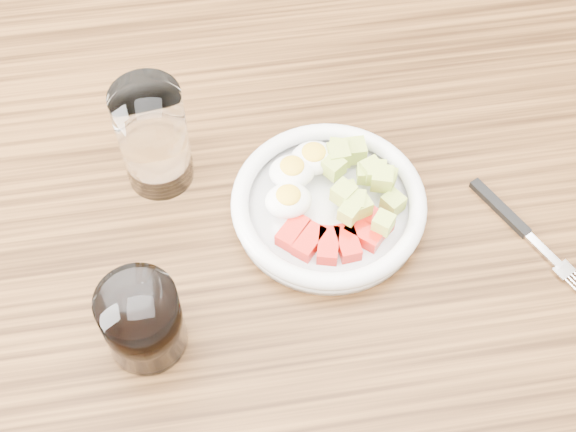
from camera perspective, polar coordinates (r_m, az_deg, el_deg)
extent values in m
cube|color=brown|center=(0.87, 0.75, -2.23)|extent=(1.50, 0.90, 0.04)
cylinder|color=white|center=(0.86, 2.87, 0.43)|extent=(0.20, 0.20, 0.01)
torus|color=white|center=(0.85, 2.92, 0.99)|extent=(0.21, 0.21, 0.02)
cube|color=red|center=(0.83, 0.37, -1.14)|extent=(0.04, 0.04, 0.02)
cube|color=red|center=(0.83, 1.51, -1.83)|extent=(0.04, 0.04, 0.02)
cube|color=red|center=(0.82, 2.87, -2.10)|extent=(0.03, 0.04, 0.02)
cube|color=red|center=(0.83, 4.24, -1.92)|extent=(0.02, 0.04, 0.02)
cube|color=red|center=(0.83, 5.40, -1.30)|extent=(0.04, 0.04, 0.02)
cube|color=red|center=(0.84, 6.17, -0.37)|extent=(0.04, 0.04, 0.02)
ellipsoid|color=white|center=(0.86, 0.29, 3.17)|extent=(0.05, 0.04, 0.03)
ellipsoid|color=yellow|center=(0.85, 0.29, 3.60)|extent=(0.03, 0.03, 0.01)
ellipsoid|color=white|center=(0.87, 1.83, 4.14)|extent=(0.05, 0.04, 0.03)
ellipsoid|color=yellow|center=(0.86, 1.85, 4.57)|extent=(0.03, 0.03, 0.01)
ellipsoid|color=white|center=(0.84, 0.03, 1.09)|extent=(0.05, 0.04, 0.03)
ellipsoid|color=yellow|center=(0.83, 0.03, 1.51)|extent=(0.03, 0.03, 0.01)
cube|color=#BBCA4D|center=(0.83, 3.98, 1.61)|extent=(0.03, 0.03, 0.02)
cube|color=#BBCA4D|center=(0.87, 3.61, 4.33)|extent=(0.02, 0.02, 0.02)
cube|color=#BBCA4D|center=(0.88, 3.59, 4.63)|extent=(0.03, 0.03, 0.02)
cube|color=#BBCA4D|center=(0.86, 6.95, 2.62)|extent=(0.03, 0.03, 0.02)
cube|color=#BBCA4D|center=(0.82, 4.36, 0.21)|extent=(0.03, 0.03, 0.02)
cube|color=#BBCA4D|center=(0.85, 5.95, 3.30)|extent=(0.03, 0.03, 0.02)
cube|color=#BBCA4D|center=(0.82, 6.80, -0.48)|extent=(0.03, 0.03, 0.02)
cube|color=#BBCA4D|center=(0.83, 4.72, 0.94)|extent=(0.03, 0.03, 0.02)
cube|color=#BBCA4D|center=(0.86, 5.51, 3.00)|extent=(0.02, 0.02, 0.02)
cube|color=#BBCA4D|center=(0.88, 4.79, 4.66)|extent=(0.02, 0.02, 0.02)
cube|color=#BBCA4D|center=(0.86, 3.27, 3.51)|extent=(0.03, 0.03, 0.02)
cube|color=#BBCA4D|center=(0.85, 6.71, 2.67)|extent=(0.03, 0.03, 0.02)
cube|color=#BBCA4D|center=(0.84, 4.28, 1.64)|extent=(0.02, 0.02, 0.02)
cube|color=#BBCA4D|center=(0.83, 5.14, 0.72)|extent=(0.03, 0.03, 0.02)
cube|color=#BBCA4D|center=(0.85, 7.48, 0.92)|extent=(0.03, 0.03, 0.02)
cube|color=#BBCA4D|center=(0.84, 4.46, 0.08)|extent=(0.02, 0.02, 0.02)
cube|color=#BBCA4D|center=(0.85, 6.30, 3.08)|extent=(0.02, 0.02, 0.02)
cube|color=black|center=(0.90, 14.83, 0.58)|extent=(0.05, 0.08, 0.01)
cube|color=silver|center=(0.88, 17.75, -2.37)|extent=(0.03, 0.05, 0.00)
cube|color=silver|center=(0.88, 19.04, -3.65)|extent=(0.02, 0.02, 0.00)
cylinder|color=silver|center=(0.87, 19.80, -4.95)|extent=(0.02, 0.03, 0.00)
cylinder|color=white|center=(0.86, -9.56, 5.54)|extent=(0.07, 0.07, 0.13)
cylinder|color=white|center=(0.77, -10.33, -7.33)|extent=(0.08, 0.08, 0.09)
cylinder|color=black|center=(0.77, -10.30, -7.40)|extent=(0.07, 0.07, 0.07)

